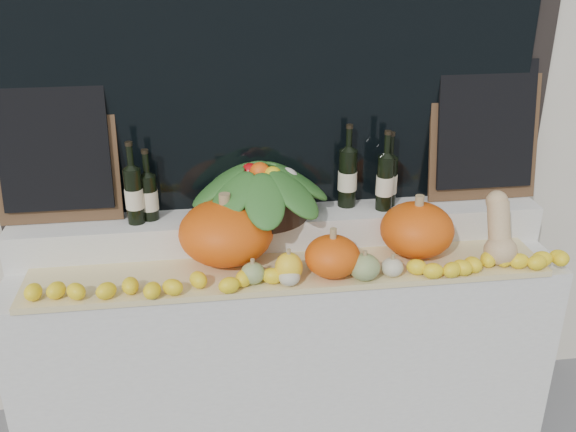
{
  "coord_description": "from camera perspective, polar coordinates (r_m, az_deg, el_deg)",
  "views": [
    {
      "loc": [
        -0.32,
        -0.85,
        2.17
      ],
      "look_at": [
        0.0,
        1.45,
        1.12
      ],
      "focal_mm": 40.0,
      "sensor_mm": 36.0,
      "label": 1
    }
  ],
  "objects": [
    {
      "name": "wine_bottle_near_left",
      "position": [
        2.74,
        -12.26,
        1.71
      ],
      "size": [
        0.08,
        0.08,
        0.31
      ],
      "color": "black",
      "rests_on": "rear_tier"
    },
    {
      "name": "wine_bottle_far_right",
      "position": [
        2.8,
        8.6,
        3.01
      ],
      "size": [
        0.08,
        0.08,
        0.36
      ],
      "color": "black",
      "rests_on": "rear_tier"
    },
    {
      "name": "wine_bottle_far_left",
      "position": [
        2.71,
        -13.53,
        1.84
      ],
      "size": [
        0.08,
        0.08,
        0.35
      ],
      "color": "black",
      "rests_on": "rear_tier"
    },
    {
      "name": "rear_tier",
      "position": [
        2.82,
        -0.62,
        -1.1
      ],
      "size": [
        2.3,
        0.25,
        0.16
      ],
      "primitive_type": "cube",
      "color": "silver",
      "rests_on": "display_sill"
    },
    {
      "name": "display_sill",
      "position": [
        2.96,
        -0.2,
        -11.48
      ],
      "size": [
        2.3,
        0.55,
        0.88
      ],
      "primitive_type": "cube",
      "color": "silver",
      "rests_on": "ground"
    },
    {
      "name": "wine_bottle_near_right",
      "position": [
        2.85,
        8.93,
        3.16
      ],
      "size": [
        0.08,
        0.08,
        0.33
      ],
      "color": "black",
      "rests_on": "rear_tier"
    },
    {
      "name": "pumpkin_left",
      "position": [
        2.63,
        -5.52,
        -1.43
      ],
      "size": [
        0.46,
        0.46,
        0.26
      ],
      "primitive_type": "ellipsoid",
      "rotation": [
        0.0,
        0.0,
        -0.2
      ],
      "color": "#E7560C",
      "rests_on": "straw_bedding"
    },
    {
      "name": "pumpkin_center",
      "position": [
        2.54,
        3.98,
        -3.6
      ],
      "size": [
        0.27,
        0.27,
        0.16
      ],
      "primitive_type": "ellipsoid",
      "rotation": [
        0.0,
        0.0,
        0.26
      ],
      "color": "#E7560C",
      "rests_on": "straw_bedding"
    },
    {
      "name": "chalkboard_left",
      "position": [
        2.78,
        -20.09,
        5.88
      ],
      "size": [
        0.5,
        0.14,
        0.61
      ],
      "rotation": [
        -0.18,
        0.0,
        0.0
      ],
      "color": "#4C331E",
      "rests_on": "rear_tier"
    },
    {
      "name": "chalkboard_right",
      "position": [
        2.98,
        17.14,
        7.48
      ],
      "size": [
        0.5,
        0.14,
        0.61
      ],
      "rotation": [
        -0.18,
        0.0,
        0.0
      ],
      "color": "#4C331E",
      "rests_on": "rear_tier"
    },
    {
      "name": "straw_bedding",
      "position": [
        2.61,
        0.15,
        -5.0
      ],
      "size": [
        2.1,
        0.32,
        0.02
      ],
      "primitive_type": "cube",
      "color": "tan",
      "rests_on": "display_sill"
    },
    {
      "name": "decorative_gourds",
      "position": [
        2.51,
        2.93,
        -4.73
      ],
      "size": [
        0.64,
        0.14,
        0.14
      ],
      "color": "#34631D",
      "rests_on": "straw_bedding"
    },
    {
      "name": "butternut_squash",
      "position": [
        2.76,
        18.27,
        -1.42
      ],
      "size": [
        0.13,
        0.2,
        0.29
      ],
      "color": "tan",
      "rests_on": "straw_bedding"
    },
    {
      "name": "lemon_heap",
      "position": [
        2.49,
        0.5,
        -5.34
      ],
      "size": [
        2.2,
        0.16,
        0.06
      ],
      "primitive_type": null,
      "color": "yellow",
      "rests_on": "straw_bedding"
    },
    {
      "name": "produce_bowl",
      "position": [
        2.72,
        -2.48,
        2.43
      ],
      "size": [
        0.63,
        0.63,
        0.25
      ],
      "color": "black",
      "rests_on": "rear_tier"
    },
    {
      "name": "pumpkin_right",
      "position": [
        2.73,
        11.39,
        -1.19
      ],
      "size": [
        0.4,
        0.4,
        0.23
      ],
      "primitive_type": "ellipsoid",
      "rotation": [
        0.0,
        0.0,
        0.38
      ],
      "color": "#E7560C",
      "rests_on": "straw_bedding"
    },
    {
      "name": "wine_bottle_tall",
      "position": [
        2.82,
        5.31,
        3.44
      ],
      "size": [
        0.08,
        0.08,
        0.37
      ],
      "color": "black",
      "rests_on": "rear_tier"
    }
  ]
}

